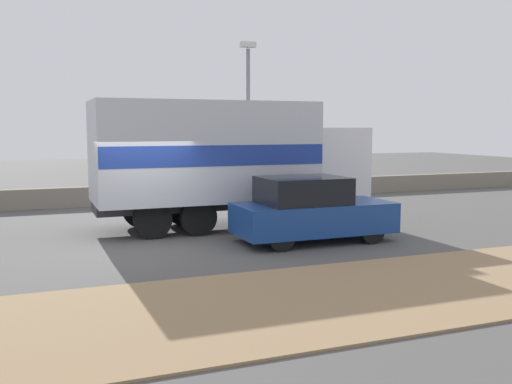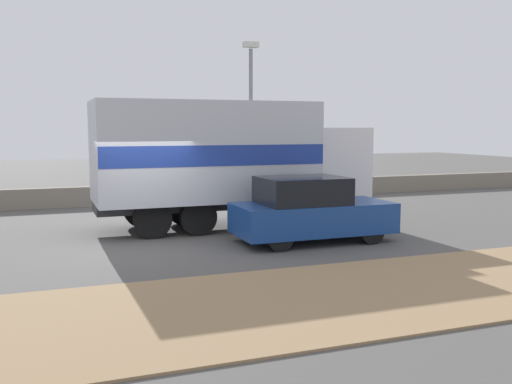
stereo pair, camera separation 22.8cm
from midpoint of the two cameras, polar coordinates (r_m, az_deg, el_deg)
name	(u,v)px [view 2 (the right image)]	position (r m, az deg, el deg)	size (l,w,h in m)	color
ground_plane	(150,246)	(13.99, -10.13, -5.36)	(80.00, 80.00, 0.00)	#514F4C
dirt_shoulder_foreground	(210,311)	(9.03, -3.90, -11.77)	(60.00, 4.00, 0.04)	#937551
stone_wall_backdrop	(112,195)	(21.52, -13.93, -0.34)	(60.00, 0.35, 0.71)	gray
street_lamp	(251,109)	(21.44, -0.21, 8.29)	(0.56, 0.28, 5.97)	slate
box_truck	(225,157)	(16.14, -2.76, 3.51)	(7.79, 2.60, 3.55)	silver
car_hatchback	(310,210)	(14.22, 5.88, -1.84)	(3.93, 1.75, 1.63)	navy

